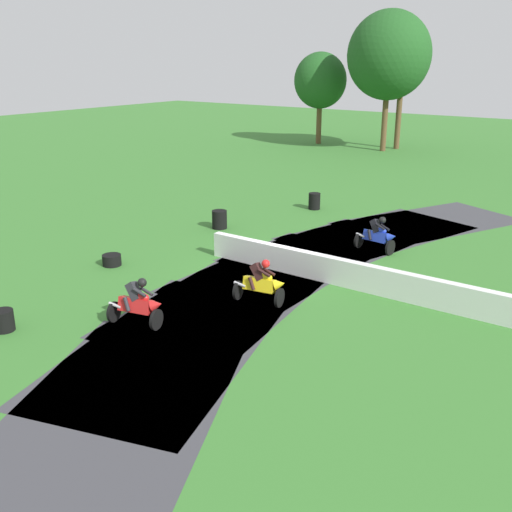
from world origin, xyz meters
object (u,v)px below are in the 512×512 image
object	(u,v)px
motorcycle_trailing_red	(138,303)
tire_stack_mid_b	(112,260)
tire_stack_mid_a	(220,219)
tire_stack_far	(4,320)
tire_stack_near	(314,201)
motorcycle_chase_yellow	(262,283)
motorcycle_lead_blue	(378,235)

from	to	relation	value
motorcycle_trailing_red	tire_stack_mid_b	size ratio (longest dim) A/B	2.48
tire_stack_mid_a	tire_stack_far	distance (m)	11.54
tire_stack_mid_a	tire_stack_near	bearing A→B (deg)	73.01
tire_stack_near	tire_stack_mid_a	xyz separation A→B (m)	(-1.65, -5.41, 0.00)
tire_stack_mid_a	tire_stack_far	xyz separation A→B (m)	(1.57, -11.43, -0.10)
motorcycle_trailing_red	tire_stack_mid_b	xyz separation A→B (m)	(-4.45, 2.94, -0.44)
motorcycle_chase_yellow	tire_stack_mid_b	xyz separation A→B (m)	(-6.37, -0.35, -0.45)
motorcycle_lead_blue	motorcycle_chase_yellow	bearing A→B (deg)	-96.30
motorcycle_lead_blue	tire_stack_mid_b	distance (m)	10.07
tire_stack_far	motorcycle_lead_blue	bearing A→B (deg)	66.57
tire_stack_mid_a	tire_stack_mid_b	xyz separation A→B (m)	(-0.13, -6.05, -0.20)
motorcycle_lead_blue	tire_stack_mid_b	bearing A→B (deg)	-135.02
motorcycle_chase_yellow	tire_stack_mid_b	bearing A→B (deg)	-176.84
motorcycle_chase_yellow	tire_stack_mid_a	xyz separation A→B (m)	(-6.24, 5.70, -0.25)
tire_stack_mid_b	tire_stack_near	bearing A→B (deg)	81.16
motorcycle_trailing_red	tire_stack_mid_b	distance (m)	5.35
motorcycle_chase_yellow	tire_stack_mid_b	size ratio (longest dim) A/B	2.47
motorcycle_lead_blue	tire_stack_near	bearing A→B (deg)	140.80
tire_stack_near	tire_stack_far	world-z (taller)	tire_stack_near
tire_stack_near	motorcycle_lead_blue	bearing A→B (deg)	-39.20
motorcycle_lead_blue	motorcycle_chase_yellow	size ratio (longest dim) A/B	1.02
motorcycle_lead_blue	tire_stack_mid_a	bearing A→B (deg)	-171.38
motorcycle_chase_yellow	tire_stack_mid_b	distance (m)	6.40
tire_stack_mid_b	tire_stack_far	bearing A→B (deg)	-72.43
motorcycle_lead_blue	tire_stack_mid_a	xyz separation A→B (m)	(-6.99, -1.06, -0.24)
motorcycle_lead_blue	tire_stack_near	distance (m)	6.89
motorcycle_trailing_red	tire_stack_mid_b	world-z (taller)	motorcycle_trailing_red
tire_stack_near	tire_stack_mid_b	world-z (taller)	tire_stack_near
tire_stack_mid_b	motorcycle_chase_yellow	bearing A→B (deg)	3.16
motorcycle_trailing_red	tire_stack_near	distance (m)	14.65
motorcycle_lead_blue	tire_stack_near	world-z (taller)	motorcycle_lead_blue
tire_stack_mid_a	motorcycle_chase_yellow	bearing A→B (deg)	-42.42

